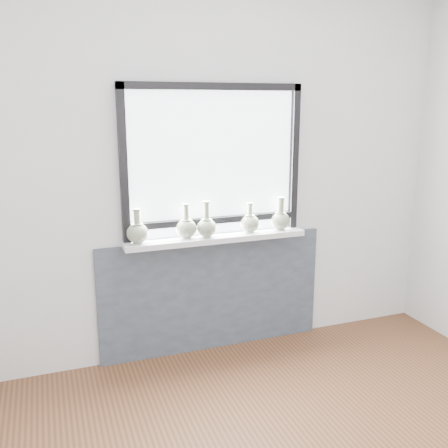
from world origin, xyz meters
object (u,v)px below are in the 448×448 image
object	(u,v)px
windowsill	(216,238)
vase_d	(250,223)
vase_a	(138,232)
vase_e	(280,219)
vase_b	(186,227)
vase_c	(207,226)

from	to	relation	value
windowsill	vase_d	world-z (taller)	vase_d
vase_a	vase_e	size ratio (longest dim) A/B	0.96
vase_b	vase_d	size ratio (longest dim) A/B	1.12
vase_b	vase_e	bearing A→B (deg)	-0.63
vase_a	vase_c	bearing A→B (deg)	-0.65
vase_a	vase_c	xyz separation A→B (m)	(0.48, -0.01, -0.00)
vase_e	windowsill	bearing A→B (deg)	-179.79
vase_d	vase_e	bearing A→B (deg)	-1.06
vase_b	vase_e	world-z (taller)	vase_e
vase_a	vase_e	world-z (taller)	vase_e
windowsill	vase_e	distance (m)	0.51
vase_c	vase_e	xyz separation A→B (m)	(0.58, 0.01, 0.00)
vase_d	vase_e	size ratio (longest dim) A/B	0.89
vase_b	vase_c	bearing A→B (deg)	-8.70
windowsill	vase_a	xyz separation A→B (m)	(-0.56, -0.01, 0.10)
vase_e	vase_b	bearing A→B (deg)	179.37
vase_b	vase_c	size ratio (longest dim) A/B	0.95
vase_d	vase_e	world-z (taller)	vase_e
vase_c	vase_d	size ratio (longest dim) A/B	1.18
vase_e	vase_c	bearing A→B (deg)	-178.64
vase_c	vase_b	bearing A→B (deg)	171.30
vase_c	vase_d	xyz separation A→B (m)	(0.34, 0.02, -0.00)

